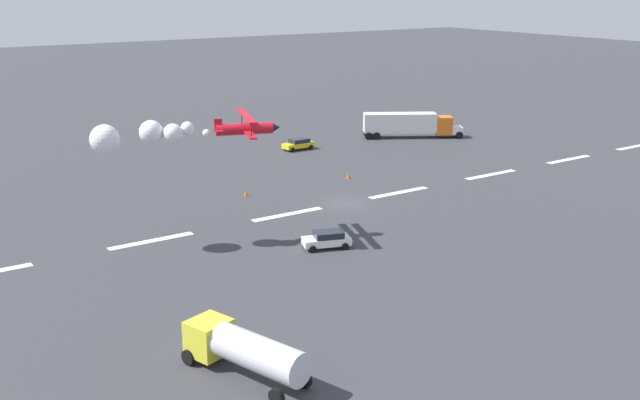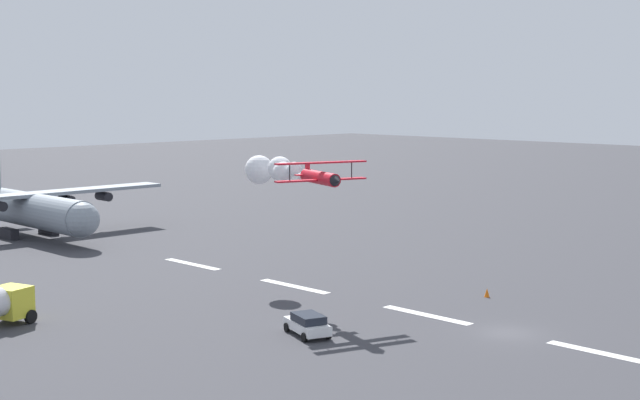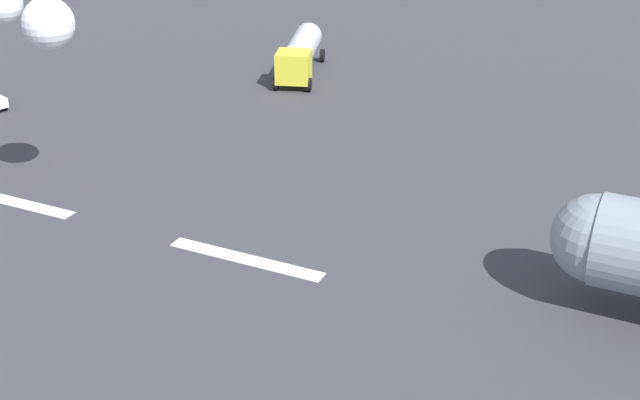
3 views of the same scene
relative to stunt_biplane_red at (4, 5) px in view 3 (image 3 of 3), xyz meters
name	(u,v)px [view 3 (image 3 of 3)]	position (x,y,z in m)	size (l,w,h in m)	color
runway_stripe_5	(11,201)	(0.23, -1.94, -10.13)	(8.00, 0.90, 0.01)	white
runway_stripe_6	(246,259)	(14.68, -1.94, -10.13)	(8.00, 0.90, 0.01)	white
stunt_biplane_red	(4,5)	(0.00, 0.00, 0.00)	(15.63, 8.65, 2.75)	red
fuel_tanker_truck	(300,53)	(4.60, 24.10, -8.40)	(5.08, 8.89, 2.90)	yellow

